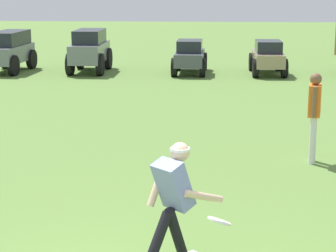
{
  "coord_description": "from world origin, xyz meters",
  "views": [
    {
      "loc": [
        0.61,
        -5.68,
        3.17
      ],
      "look_at": [
        0.07,
        4.11,
        0.9
      ],
      "focal_mm": 70.0,
      "sensor_mm": 36.0,
      "label": 1
    }
  ],
  "objects_px": {
    "parked_car_slot_a": "(9,50)",
    "teammate_near_sideline": "(314,109)",
    "frisbee_thrower": "(173,200)",
    "parked_car_slot_b": "(90,50)",
    "parked_car_slot_c": "(190,56)",
    "frisbee_in_flight": "(219,221)",
    "parked_car_slot_d": "(268,57)"
  },
  "relations": [
    {
      "from": "frisbee_thrower",
      "to": "teammate_near_sideline",
      "type": "bearing_deg",
      "value": 63.08
    },
    {
      "from": "parked_car_slot_c",
      "to": "parked_car_slot_d",
      "type": "relative_size",
      "value": 1.01
    },
    {
      "from": "parked_car_slot_c",
      "to": "frisbee_thrower",
      "type": "bearing_deg",
      "value": -89.39
    },
    {
      "from": "teammate_near_sideline",
      "to": "parked_car_slot_b",
      "type": "relative_size",
      "value": 0.66
    },
    {
      "from": "parked_car_slot_b",
      "to": "parked_car_slot_a",
      "type": "bearing_deg",
      "value": -178.44
    },
    {
      "from": "teammate_near_sideline",
      "to": "parked_car_slot_d",
      "type": "height_order",
      "value": "teammate_near_sideline"
    },
    {
      "from": "frisbee_in_flight",
      "to": "parked_car_slot_c",
      "type": "relative_size",
      "value": 0.17
    },
    {
      "from": "frisbee_in_flight",
      "to": "parked_car_slot_a",
      "type": "height_order",
      "value": "parked_car_slot_a"
    },
    {
      "from": "frisbee_in_flight",
      "to": "teammate_near_sideline",
      "type": "distance_m",
      "value": 4.46
    },
    {
      "from": "frisbee_in_flight",
      "to": "teammate_near_sideline",
      "type": "relative_size",
      "value": 0.25
    },
    {
      "from": "parked_car_slot_a",
      "to": "parked_car_slot_c",
      "type": "relative_size",
      "value": 1.11
    },
    {
      "from": "frisbee_thrower",
      "to": "teammate_near_sideline",
      "type": "relative_size",
      "value": 0.91
    },
    {
      "from": "teammate_near_sideline",
      "to": "parked_car_slot_a",
      "type": "height_order",
      "value": "teammate_near_sideline"
    },
    {
      "from": "parked_car_slot_a",
      "to": "parked_car_slot_d",
      "type": "height_order",
      "value": "parked_car_slot_a"
    },
    {
      "from": "frisbee_thrower",
      "to": "parked_car_slot_b",
      "type": "bearing_deg",
      "value": 103.22
    },
    {
      "from": "parked_car_slot_d",
      "to": "parked_car_slot_b",
      "type": "bearing_deg",
      "value": 178.28
    },
    {
      "from": "frisbee_thrower",
      "to": "parked_car_slot_c",
      "type": "xyz_separation_m",
      "value": [
        -0.16,
        14.71,
        -0.23
      ]
    },
    {
      "from": "frisbee_thrower",
      "to": "teammate_near_sideline",
      "type": "height_order",
      "value": "teammate_near_sideline"
    },
    {
      "from": "frisbee_thrower",
      "to": "frisbee_in_flight",
      "type": "relative_size",
      "value": 3.72
    },
    {
      "from": "parked_car_slot_a",
      "to": "parked_car_slot_b",
      "type": "xyz_separation_m",
      "value": [
        2.69,
        0.07,
        0.02
      ]
    },
    {
      "from": "frisbee_in_flight",
      "to": "parked_car_slot_c",
      "type": "xyz_separation_m",
      "value": [
        -0.67,
        14.47,
        0.09
      ]
    },
    {
      "from": "parked_car_slot_a",
      "to": "parked_car_slot_d",
      "type": "relative_size",
      "value": 1.12
    },
    {
      "from": "teammate_near_sideline",
      "to": "frisbee_in_flight",
      "type": "bearing_deg",
      "value": -112.41
    },
    {
      "from": "parked_car_slot_c",
      "to": "parked_car_slot_d",
      "type": "bearing_deg",
      "value": -0.87
    },
    {
      "from": "frisbee_thrower",
      "to": "parked_car_slot_c",
      "type": "distance_m",
      "value": 14.71
    },
    {
      "from": "teammate_near_sideline",
      "to": "frisbee_thrower",
      "type": "bearing_deg",
      "value": -116.92
    },
    {
      "from": "frisbee_thrower",
      "to": "teammate_near_sideline",
      "type": "distance_m",
      "value": 4.86
    },
    {
      "from": "parked_car_slot_a",
      "to": "frisbee_in_flight",
      "type": "bearing_deg",
      "value": -65.29
    },
    {
      "from": "frisbee_thrower",
      "to": "parked_car_slot_c",
      "type": "relative_size",
      "value": 0.64
    },
    {
      "from": "parked_car_slot_a",
      "to": "teammate_near_sideline",
      "type": "bearing_deg",
      "value": -51.25
    },
    {
      "from": "frisbee_in_flight",
      "to": "parked_car_slot_d",
      "type": "bearing_deg",
      "value": 82.59
    },
    {
      "from": "teammate_near_sideline",
      "to": "parked_car_slot_c",
      "type": "distance_m",
      "value": 10.65
    }
  ]
}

